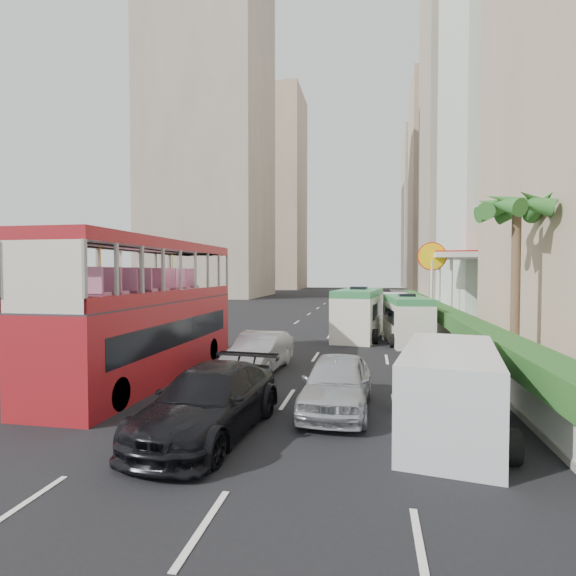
% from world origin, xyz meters
% --- Properties ---
extents(ground_plane, '(200.00, 200.00, 0.00)m').
position_xyz_m(ground_plane, '(0.00, 0.00, 0.00)').
color(ground_plane, black).
rests_on(ground_plane, ground).
extents(double_decker_bus, '(2.50, 11.00, 5.06)m').
position_xyz_m(double_decker_bus, '(-6.00, 0.00, 2.53)').
color(double_decker_bus, '#A51920').
rests_on(double_decker_bus, ground).
extents(car_silver_lane_a, '(1.95, 4.73, 1.52)m').
position_xyz_m(car_silver_lane_a, '(-2.19, 1.61, 0.00)').
color(car_silver_lane_a, '#B4B7BB').
rests_on(car_silver_lane_a, ground).
extents(car_silver_lane_b, '(1.99, 4.61, 1.55)m').
position_xyz_m(car_silver_lane_b, '(1.17, -2.79, 0.00)').
color(car_silver_lane_b, '#B4B7BB').
rests_on(car_silver_lane_b, ground).
extents(car_black, '(2.71, 5.62, 1.58)m').
position_xyz_m(car_black, '(-1.70, -5.23, 0.00)').
color(car_black, black).
rests_on(car_black, ground).
extents(van_asset, '(2.63, 4.68, 1.24)m').
position_xyz_m(van_asset, '(1.25, 15.41, 0.00)').
color(van_asset, silver).
rests_on(van_asset, ground).
extents(minibus_near, '(2.97, 6.73, 2.88)m').
position_xyz_m(minibus_near, '(1.38, 11.55, 1.44)').
color(minibus_near, silver).
rests_on(minibus_near, ground).
extents(minibus_far, '(2.44, 5.92, 2.56)m').
position_xyz_m(minibus_far, '(4.04, 10.21, 1.28)').
color(minibus_far, silver).
rests_on(minibus_far, ground).
extents(panel_van_near, '(2.93, 5.45, 2.07)m').
position_xyz_m(panel_van_near, '(3.98, -4.08, 1.03)').
color(panel_van_near, silver).
rests_on(panel_van_near, ground).
extents(panel_van_far, '(2.23, 5.43, 2.16)m').
position_xyz_m(panel_van_far, '(3.96, 21.96, 1.08)').
color(panel_van_far, silver).
rests_on(panel_van_far, ground).
extents(sidewalk, '(6.00, 120.00, 0.18)m').
position_xyz_m(sidewalk, '(9.00, 25.00, 0.09)').
color(sidewalk, '#99968C').
rests_on(sidewalk, ground).
extents(kerb_wall, '(0.30, 44.00, 1.00)m').
position_xyz_m(kerb_wall, '(6.20, 14.00, 0.68)').
color(kerb_wall, silver).
rests_on(kerb_wall, sidewalk).
extents(hedge, '(1.10, 44.00, 0.70)m').
position_xyz_m(hedge, '(6.20, 14.00, 1.53)').
color(hedge, '#2D6626').
rests_on(hedge, kerb_wall).
extents(palm_tree, '(0.36, 0.36, 6.40)m').
position_xyz_m(palm_tree, '(7.80, 4.00, 3.38)').
color(palm_tree, brown).
rests_on(palm_tree, sidewalk).
extents(shell_station, '(6.50, 8.00, 5.50)m').
position_xyz_m(shell_station, '(10.00, 23.00, 2.75)').
color(shell_station, silver).
rests_on(shell_station, ground).
extents(tower_stripe, '(16.00, 18.00, 58.00)m').
position_xyz_m(tower_stripe, '(18.00, 34.00, 29.00)').
color(tower_stripe, white).
rests_on(tower_stripe, ground).
extents(tower_mid, '(16.00, 16.00, 50.00)m').
position_xyz_m(tower_mid, '(18.00, 58.00, 25.00)').
color(tower_mid, '#B3A18D').
rests_on(tower_mid, ground).
extents(tower_far_a, '(14.00, 14.00, 44.00)m').
position_xyz_m(tower_far_a, '(17.00, 82.00, 22.00)').
color(tower_far_a, tan).
rests_on(tower_far_a, ground).
extents(tower_far_b, '(14.00, 14.00, 40.00)m').
position_xyz_m(tower_far_b, '(17.00, 104.00, 20.00)').
color(tower_far_b, '#B3A18D').
rests_on(tower_far_b, ground).
extents(tower_left_a, '(18.00, 18.00, 52.00)m').
position_xyz_m(tower_left_a, '(-24.00, 55.00, 26.00)').
color(tower_left_a, '#B3A18D').
rests_on(tower_left_a, ground).
extents(tower_left_b, '(16.00, 16.00, 46.00)m').
position_xyz_m(tower_left_b, '(-22.00, 90.00, 23.00)').
color(tower_left_b, tan).
rests_on(tower_left_b, ground).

